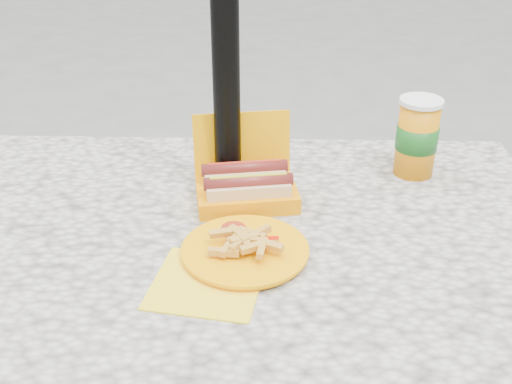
{
  "coord_description": "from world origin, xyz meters",
  "views": [
    {
      "loc": [
        0.09,
        -0.94,
        1.35
      ],
      "look_at": [
        0.06,
        0.06,
        0.8
      ],
      "focal_mm": 45.0,
      "sensor_mm": 36.0,
      "label": 1
    }
  ],
  "objects_px": {
    "hotdog_box": "(246,185)",
    "fries_plate": "(242,251)",
    "soda_cup": "(417,137)",
    "umbrella_pole": "(225,8)"
  },
  "relations": [
    {
      "from": "fries_plate",
      "to": "soda_cup",
      "type": "height_order",
      "value": "soda_cup"
    },
    {
      "from": "fries_plate",
      "to": "umbrella_pole",
      "type": "bearing_deg",
      "value": 99.07
    },
    {
      "from": "hotdog_box",
      "to": "fries_plate",
      "type": "relative_size",
      "value": 0.74
    },
    {
      "from": "soda_cup",
      "to": "hotdog_box",
      "type": "bearing_deg",
      "value": -159.38
    },
    {
      "from": "umbrella_pole",
      "to": "soda_cup",
      "type": "height_order",
      "value": "umbrella_pole"
    },
    {
      "from": "hotdog_box",
      "to": "soda_cup",
      "type": "bearing_deg",
      "value": 11.12
    },
    {
      "from": "umbrella_pole",
      "to": "fries_plate",
      "type": "relative_size",
      "value": 7.91
    },
    {
      "from": "fries_plate",
      "to": "soda_cup",
      "type": "xyz_separation_m",
      "value": [
        0.34,
        0.31,
        0.07
      ]
    },
    {
      "from": "soda_cup",
      "to": "fries_plate",
      "type": "bearing_deg",
      "value": -136.99
    },
    {
      "from": "hotdog_box",
      "to": "soda_cup",
      "type": "xyz_separation_m",
      "value": [
        0.34,
        0.13,
        0.05
      ]
    }
  ]
}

